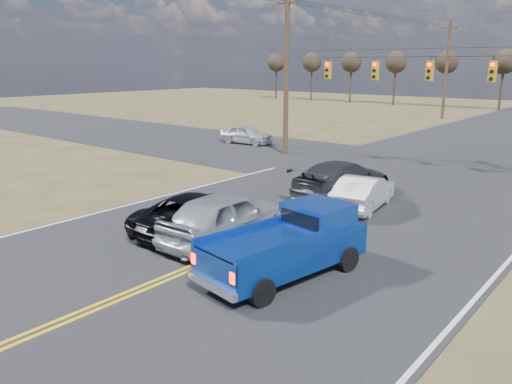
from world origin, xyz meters
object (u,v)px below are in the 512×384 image
Objects in this scene: pickup_truck at (289,244)px; cross_car_west at (246,134)px; white_car_queue at (363,192)px; silver_suv at (226,217)px; dgrey_car_queue at (342,179)px; black_suv at (201,213)px.

pickup_truck is 23.41m from cross_car_west.
silver_suv is at bearing 65.87° from white_car_queue.
silver_suv is (-3.19, 0.87, -0.05)m from pickup_truck.
white_car_queue is 1.93m from dgrey_car_queue.
cross_car_west is at bearing -54.34° from black_suv.
silver_suv is 0.98× the size of black_suv.
dgrey_car_queue is 1.36× the size of cross_car_west.
pickup_truck reaches higher than white_car_queue.
black_suv is 6.85m from white_car_queue.
dgrey_car_queue is at bearing -129.23° from cross_car_west.
white_car_queue is at bearing 149.35° from dgrey_car_queue.
silver_suv is 20.65m from cross_car_west.
white_car_queue is 0.76× the size of dgrey_car_queue.
silver_suv is 1.24m from black_suv.
cross_car_west is at bearing -53.87° from silver_suv.
cross_car_west is at bearing 143.02° from pickup_truck.
white_car_queue is 17.53m from cross_car_west.
black_suv is 0.93× the size of dgrey_car_queue.
dgrey_car_queue is at bearing 120.36° from pickup_truck.
dgrey_car_queue reaches higher than white_car_queue.
dgrey_car_queue reaches higher than black_suv.
cross_car_west reaches higher than white_car_queue.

